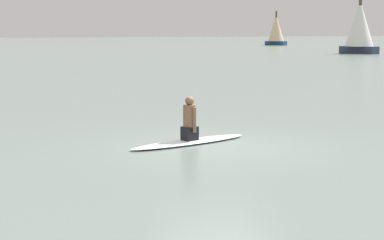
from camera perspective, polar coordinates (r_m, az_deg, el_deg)
ground_plane at (r=14.81m, az=2.23°, el=-2.34°), size 400.00×400.00×0.00m
surfboard at (r=15.22m, az=-0.21°, el=-1.90°), size 3.32×1.41×0.09m
person_paddler at (r=15.14m, az=-0.21°, el=-0.03°), size 0.39×0.45×1.01m
sailboat_far_right at (r=74.33m, az=14.31°, el=7.92°), size 3.75×4.58×6.43m
sailboat_distant at (r=111.34m, az=7.29°, el=7.81°), size 3.44×3.93×5.66m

